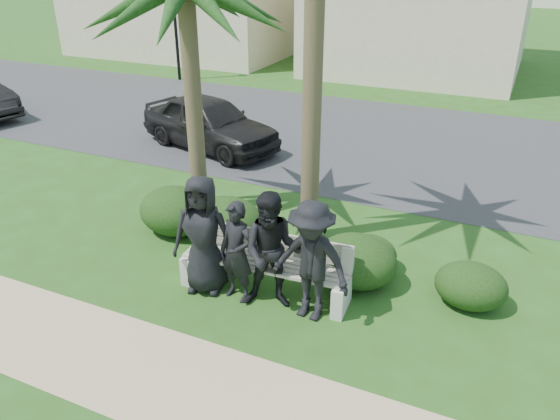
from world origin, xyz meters
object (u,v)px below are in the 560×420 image
Objects in this scene: car_a at (210,123)px; street_lamp at (173,0)px; man_b at (237,252)px; park_bench at (266,268)px; man_d at (311,262)px; man_c at (272,252)px; man_a at (203,235)px.

street_lamp is at bearing 55.16° from car_a.
man_b is 6.83m from car_a.
car_a is at bearing 124.37° from park_bench.
man_b is 0.87× the size of man_d.
street_lamp is at bearing 125.17° from park_bench.
man_d reaches higher than park_bench.
man_b is 0.40× the size of car_a.
man_d is (0.60, -0.02, 0.00)m from man_c.
park_bench is 1.67× the size of man_b.
car_a is at bearing 110.65° from man_c.
man_b is at bearing -14.47° from man_a.
man_c is at bearing -51.43° from park_bench.
car_a is at bearing 138.25° from man_d.
man_b is at bearing -130.00° from car_a.
man_c is 0.46× the size of car_a.
car_a is (-3.86, 5.63, -0.11)m from man_b.
man_c is 0.60m from man_d.
park_bench is at bearing -51.07° from street_lamp.
man_c is at bearing -126.09° from car_a.
street_lamp is 15.12m from park_bench.
car_a is (-3.29, 5.61, -0.26)m from man_a.
park_bench is 1.41× the size of man_a.
man_b is at bearing -138.05° from park_bench.
man_d is at bearing -49.35° from street_lamp.
park_bench is at bearing -126.31° from car_a.
street_lamp is at bearing 112.65° from man_a.
man_b is 0.57m from man_c.
man_c is at bearing -175.72° from man_d.
street_lamp reaches higher than car_a.
man_c is 1.00× the size of man_d.
man_d reaches higher than man_b.
man_d is at bearing -122.63° from car_a.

